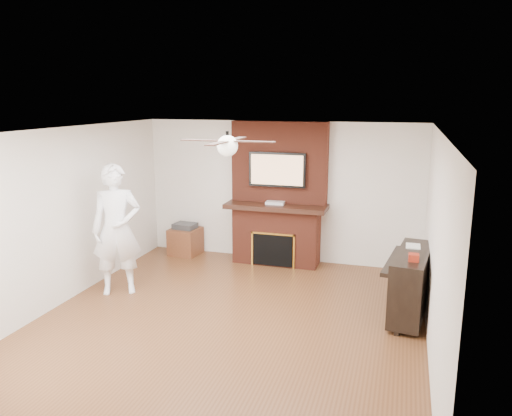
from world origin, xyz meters
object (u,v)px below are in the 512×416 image
(side_table, at_px, (185,240))
(fireplace, at_px, (278,208))
(person, at_px, (117,229))
(piano, at_px, (410,282))

(side_table, bearing_deg, fireplace, 7.64)
(fireplace, xyz_separation_m, person, (-1.94, -2.08, -0.01))
(person, distance_m, side_table, 2.14)
(side_table, height_order, piano, piano)
(person, relative_size, piano, 1.39)
(side_table, bearing_deg, person, -89.32)
(fireplace, distance_m, person, 2.84)
(side_table, bearing_deg, piano, -16.60)
(person, bearing_deg, piano, -24.64)
(side_table, xyz_separation_m, piano, (4.05, -1.64, 0.21))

